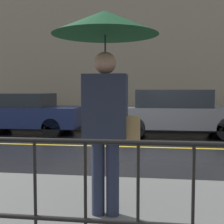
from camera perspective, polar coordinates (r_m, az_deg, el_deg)
The scene contains 9 objects.
ground_plane at distance 8.41m, azimuth 5.68°, elevation -6.42°, with size 80.00×80.00×0.00m, color black.
sidewalk_near at distance 3.71m, azimuth 2.74°, elevation -19.21°, with size 28.00×3.03×0.12m.
sidewalk_far at distance 12.56m, azimuth 6.39°, elevation -2.67°, with size 28.00×1.69×0.12m.
lane_marking at distance 8.41m, azimuth 5.68°, elevation -6.39°, with size 25.20×0.12×0.01m.
building_storefront at distance 13.61m, azimuth 6.61°, elevation 12.26°, with size 28.00×0.30×6.95m.
railing_foreground at distance 2.27m, azimuth -0.11°, elevation -14.90°, with size 12.00×0.04×1.06m.
pedestrian at distance 3.45m, azimuth -1.18°, elevation 10.72°, with size 1.16×1.16×2.26m.
car_navy at distance 11.45m, azimuth -15.76°, elevation -0.12°, with size 4.00×1.89×1.41m.
car_grey at distance 10.52m, azimuth 11.72°, elevation -0.04°, with size 4.55×1.94×1.53m.
Camera 1 is at (0.30, -8.27, 1.53)m, focal length 50.00 mm.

